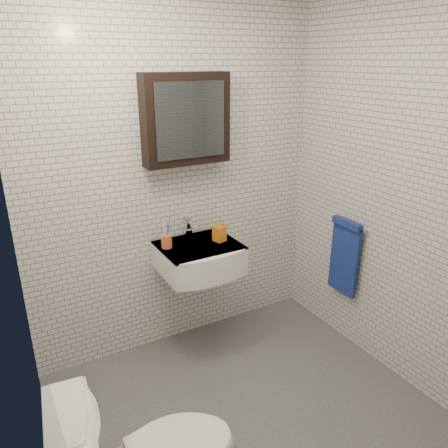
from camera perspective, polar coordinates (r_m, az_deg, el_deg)
name	(u,v)px	position (r m, az deg, el deg)	size (l,w,h in m)	color
ground	(250,413)	(2.97, 3.36, -23.44)	(2.20, 2.00, 0.01)	#4A4C51
room_shell	(256,188)	(2.22, 4.15, 4.73)	(2.22, 2.02, 2.51)	silver
washbasin	(202,259)	(3.09, -2.93, -4.55)	(0.55, 0.50, 0.20)	white
faucet	(189,229)	(3.19, -4.58, -0.60)	(0.06, 0.20, 0.15)	silver
mirror_cabinet	(186,119)	(2.99, -4.98, 13.46)	(0.60, 0.15, 0.60)	black
towel_rail	(345,254)	(3.36, 15.49, -3.75)	(0.09, 0.30, 0.58)	silver
toothbrush_cup	(167,240)	(3.04, -7.51, -2.14)	(0.10, 0.10, 0.21)	#CB5D32
soap_bottle	(219,230)	(3.11, -0.60, -0.77)	(0.08, 0.08, 0.17)	orange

